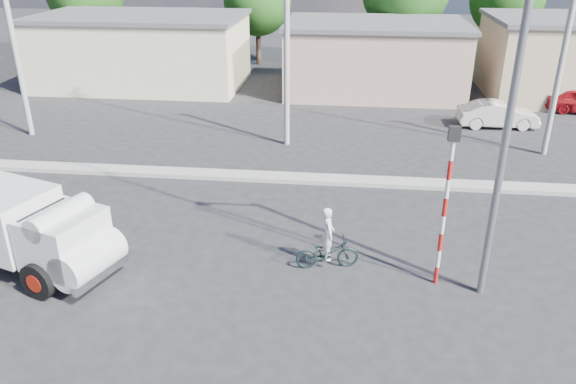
# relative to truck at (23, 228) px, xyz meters

# --- Properties ---
(ground_plane) EXTENTS (120.00, 120.00, 0.00)m
(ground_plane) POSITION_rel_truck_xyz_m (7.92, -1.03, -1.24)
(ground_plane) COLOR #252527
(ground_plane) RESTS_ON ground
(median) EXTENTS (40.00, 0.80, 0.16)m
(median) POSITION_rel_truck_xyz_m (7.92, 6.97, -1.16)
(median) COLOR #99968E
(median) RESTS_ON ground
(truck) EXTENTS (5.74, 3.58, 2.23)m
(truck) POSITION_rel_truck_xyz_m (0.00, 0.00, 0.00)
(truck) COLOR black
(truck) RESTS_ON ground
(bicycle) EXTENTS (1.84, 0.95, 0.92)m
(bicycle) POSITION_rel_truck_xyz_m (8.20, 0.93, -0.78)
(bicycle) COLOR #182A29
(bicycle) RESTS_ON ground
(cyclist) EXTENTS (0.47, 0.62, 1.53)m
(cyclist) POSITION_rel_truck_xyz_m (8.20, 0.93, -0.47)
(cyclist) COLOR white
(cyclist) RESTS_ON ground
(car_cream) EXTENTS (3.80, 1.46, 1.23)m
(car_cream) POSITION_rel_truck_xyz_m (15.74, 14.59, -0.62)
(car_cream) COLOR beige
(car_cream) RESTS_ON ground
(traffic_pole) EXTENTS (0.28, 0.18, 4.36)m
(traffic_pole) POSITION_rel_truck_xyz_m (11.12, 0.47, 1.36)
(traffic_pole) COLOR red
(traffic_pole) RESTS_ON ground
(streetlight) EXTENTS (2.34, 0.22, 9.00)m
(streetlight) POSITION_rel_truck_xyz_m (12.05, 0.17, 3.72)
(streetlight) COLOR slate
(streetlight) RESTS_ON ground
(building_row) EXTENTS (37.80, 7.30, 4.44)m
(building_row) POSITION_rel_truck_xyz_m (9.02, 20.97, 0.90)
(building_row) COLOR beige
(building_row) RESTS_ON ground
(utility_poles) EXTENTS (35.40, 0.24, 8.00)m
(utility_poles) POSITION_rel_truck_xyz_m (11.17, 10.97, 2.83)
(utility_poles) COLOR #99968E
(utility_poles) RESTS_ON ground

